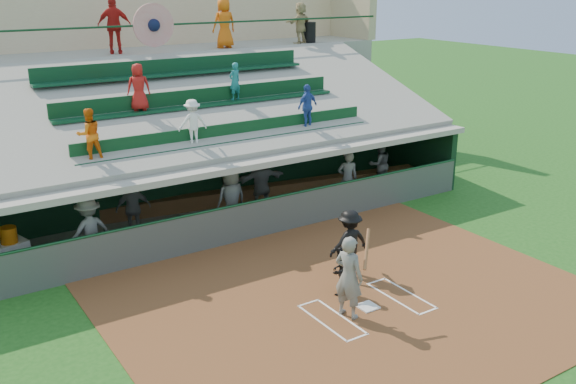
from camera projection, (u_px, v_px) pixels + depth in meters
ground at (368, 308)px, 14.67m from camera, size 100.00×100.00×0.00m
dirt_slab at (354, 299)px, 15.06m from camera, size 11.00×9.00×0.02m
home_plate at (368, 307)px, 14.66m from camera, size 0.43×0.43×0.03m
batters_box_chalk at (368, 307)px, 14.66m from camera, size 2.65×1.85×0.01m
dugout_floor at (229, 219)px, 20.03m from camera, size 16.00×3.50×0.04m
concourse_slab at (144, 111)px, 24.67m from camera, size 20.00×3.00×4.60m
grandstand at (176, 126)px, 22.30m from camera, size 20.40×10.40×7.80m
batter_at_plate at (349, 276)px, 14.01m from camera, size 0.95×0.82×1.95m
catcher at (340, 270)px, 15.12m from camera, size 0.72×0.65×1.20m
home_umpire at (349, 242)px, 16.12m from camera, size 1.13×0.69×1.69m
dugout_bench at (211, 199)px, 21.00m from camera, size 15.49×2.92×0.47m
white_table at (9, 256)px, 16.35m from camera, size 1.03×0.88×0.78m
water_cooler at (8, 235)px, 16.13m from camera, size 0.41×0.41×0.41m
dugout_player_a at (89, 231)px, 16.57m from camera, size 1.29×0.88×1.84m
dugout_player_b at (133, 208)px, 18.40m from camera, size 1.05×0.55×1.71m
dugout_player_c at (231, 199)px, 18.87m from camera, size 0.97×0.66×1.91m
dugout_player_d at (261, 181)px, 20.51m from camera, size 1.83×0.68×1.94m
dugout_player_e at (347, 179)px, 20.86m from camera, size 0.79×0.68×1.84m
dugout_player_f at (380, 164)px, 22.70m from camera, size 0.96×0.82×1.73m
trash_bin at (309, 32)px, 26.69m from camera, size 0.55×0.55×0.83m
concourse_staff_a at (114, 25)px, 22.49m from camera, size 1.25×0.86×1.97m
concourse_staff_b at (224, 23)px, 24.44m from camera, size 0.94×0.64×1.85m
concourse_staff_c at (300, 23)px, 26.21m from camera, size 1.59×1.01×1.64m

